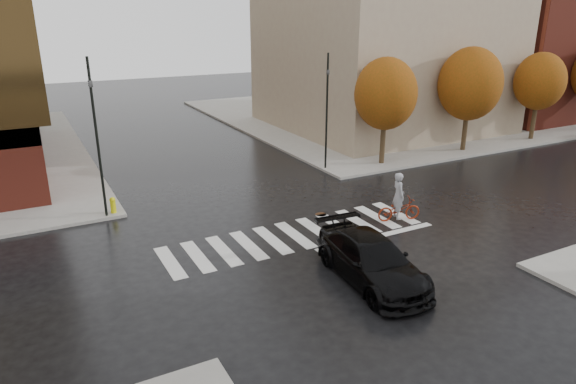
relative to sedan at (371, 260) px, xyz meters
The scene contains 14 objects.
ground 4.33m from the sedan, 96.74° to the left, with size 120.00×120.00×0.00m, color black.
sidewalk_ne 32.52m from the sedan, 50.90° to the left, with size 30.00×30.00×0.15m, color gray.
crosswalk 4.82m from the sedan, 96.04° to the left, with size 12.00×3.00×0.01m, color silver.
building_ne_tan 28.15m from the sedan, 52.14° to the left, with size 16.00×16.00×18.00m, color gray.
building_ne_brick 38.80m from the sedan, 31.90° to the left, with size 14.00×14.00×14.00m, color maroon.
tree_ne_a 15.46m from the sedan, 50.75° to the left, with size 3.80×3.80×6.50m.
tree_ne_b 20.54m from the sedan, 35.17° to the left, with size 4.20×4.20×6.89m.
tree_ne_c 26.46m from the sedan, 26.33° to the left, with size 3.60×3.60×6.31m.
sedan is the anchor object (origin of this frame).
cyclist 5.99m from the sedan, 41.30° to the left, with size 2.15×1.22×2.31m.
traffic_light_nw 13.30m from the sedan, 124.94° to the left, with size 0.22×0.20×7.21m.
traffic_light_ne 14.02m from the sedan, 64.87° to the left, with size 0.19×0.21×6.80m.
fire_hydrant 12.81m from the sedan, 123.12° to the left, with size 0.28×0.28×0.78m.
manhole 6.51m from the sedan, 74.49° to the left, with size 0.54×0.54×0.01m, color #452A18.
Camera 1 is at (-9.81, -17.30, 9.10)m, focal length 32.00 mm.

